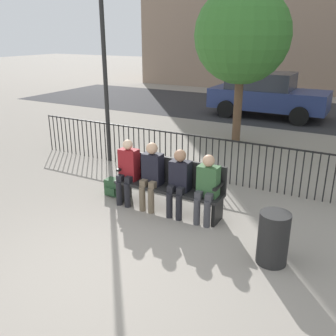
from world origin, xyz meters
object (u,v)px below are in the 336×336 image
(backpack, at_px, (114,187))
(trash_bin, at_px, (273,238))
(park_bench, at_px, (170,183))
(seated_person_0, at_px, (128,169))
(lamp_post, at_px, (103,45))
(parked_car_0, at_px, (266,94))
(seated_person_1, at_px, (151,173))
(tree_0, at_px, (242,36))
(seated_person_2, at_px, (179,179))
(seated_person_3, at_px, (207,185))

(backpack, distance_m, trash_bin, 3.36)
(park_bench, height_order, seated_person_0, seated_person_0)
(lamp_post, relative_size, parked_car_0, 1.00)
(seated_person_1, height_order, tree_0, tree_0)
(tree_0, bearing_deg, parked_car_0, 92.54)
(tree_0, bearing_deg, backpack, -99.43)
(seated_person_2, height_order, lamp_post, lamp_post)
(tree_0, bearing_deg, park_bench, -84.75)
(seated_person_0, height_order, parked_car_0, parked_car_0)
(seated_person_1, relative_size, trash_bin, 1.63)
(park_bench, distance_m, parked_car_0, 8.59)
(seated_person_0, xyz_separation_m, trash_bin, (2.81, -0.67, -0.29))
(park_bench, distance_m, lamp_post, 3.80)
(park_bench, bearing_deg, seated_person_3, -10.10)
(trash_bin, bearing_deg, backpack, 166.11)
(seated_person_2, relative_size, backpack, 3.66)
(seated_person_1, bearing_deg, seated_person_2, -0.26)
(park_bench, xyz_separation_m, seated_person_1, (-0.30, -0.13, 0.18))
(lamp_post, xyz_separation_m, trash_bin, (4.61, -2.46, -2.35))
(lamp_post, distance_m, trash_bin, 5.73)
(backpack, xyz_separation_m, trash_bin, (3.26, -0.80, 0.21))
(seated_person_2, xyz_separation_m, trash_bin, (1.77, -0.67, -0.28))
(backpack, relative_size, trash_bin, 0.43)
(seated_person_1, height_order, backpack, seated_person_1)
(park_bench, relative_size, seated_person_1, 1.63)
(seated_person_1, height_order, lamp_post, lamp_post)
(seated_person_1, distance_m, parked_car_0, 8.70)
(seated_person_0, xyz_separation_m, backpack, (-0.44, 0.14, -0.51))
(lamp_post, bearing_deg, park_bench, -32.59)
(backpack, bearing_deg, seated_person_3, -4.02)
(park_bench, xyz_separation_m, backpack, (-1.25, 0.01, -0.34))
(parked_car_0, bearing_deg, trash_bin, -74.37)
(parked_car_0, bearing_deg, backpack, -94.26)
(seated_person_3, distance_m, trash_bin, 1.45)
(seated_person_0, relative_size, seated_person_1, 0.99)
(trash_bin, bearing_deg, seated_person_0, 166.65)
(backpack, height_order, trash_bin, trash_bin)
(seated_person_3, bearing_deg, tree_0, 103.50)
(seated_person_2, distance_m, lamp_post, 3.94)
(seated_person_2, distance_m, tree_0, 5.50)
(seated_person_2, relative_size, seated_person_3, 1.01)
(park_bench, xyz_separation_m, trash_bin, (2.01, -0.80, -0.13))
(seated_person_3, distance_m, backpack, 2.06)
(seated_person_3, distance_m, parked_car_0, 8.80)
(lamp_post, relative_size, trash_bin, 5.65)
(seated_person_2, bearing_deg, seated_person_0, 179.90)
(seated_person_1, xyz_separation_m, seated_person_3, (1.05, -0.00, -0.03))
(seated_person_2, xyz_separation_m, lamp_post, (-2.84, 1.79, 2.07))
(lamp_post, bearing_deg, seated_person_1, -37.97)
(tree_0, distance_m, lamp_post, 3.84)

